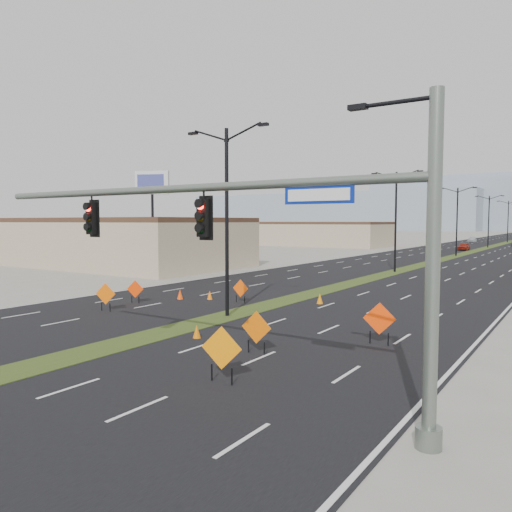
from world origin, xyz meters
The scene contains 26 objects.
ground centered at (0.00, 0.00, 0.00)m, with size 600.00×600.00×0.00m, color gray.
road_surface centered at (0.00, 100.00, 0.00)m, with size 25.00×400.00×0.02m, color black.
median_strip centered at (0.00, 100.00, 0.00)m, with size 2.00×400.00×0.04m, color #2D4117.
building_sw_near centered at (-35.00, 30.00, 2.50)m, with size 40.00×16.00×5.00m, color tan.
building_sw_far centered at (-32.00, 85.00, 2.25)m, with size 30.00×14.00×4.50m, color tan.
mesa_west centered at (-120.00, 280.00, 11.00)m, with size 180.00×50.00×22.00m, color #8C9AAD.
mesa_backdrop centered at (-30.00, 320.00, 16.00)m, with size 140.00×50.00×32.00m, color #8C9AAD.
signal_mast centered at (8.56, 2.00, 4.79)m, with size 16.30×0.60×8.00m.
streetlight_0 centered at (0.00, 12.00, 5.42)m, with size 5.15×0.24×10.02m.
streetlight_1 centered at (0.00, 40.00, 5.42)m, with size 5.15×0.24×10.02m.
streetlight_2 centered at (0.00, 68.00, 5.42)m, with size 5.15×0.24×10.02m.
streetlight_3 centered at (0.00, 96.00, 5.42)m, with size 5.15×0.24×10.02m.
streetlight_4 centered at (0.00, 124.00, 5.42)m, with size 5.15×0.24×10.02m.
car_left centered at (-2.00, 83.64, 0.65)m, with size 1.54×3.82×1.30m, color maroon.
car_far centered at (-7.16, 120.09, 0.64)m, with size 1.80×4.44×1.29m, color silver.
construction_sign_0 centered at (-6.66, 9.37, 0.95)m, with size 1.15×0.48×1.62m.
construction_sign_1 centered at (-7.38, 12.26, 0.84)m, with size 1.01×0.46×1.45m.
construction_sign_2 centered at (-2.00, 16.04, 0.86)m, with size 1.11×0.06×1.48m.
construction_sign_3 centered at (5.54, 6.50, 0.99)m, with size 1.26×0.18×1.68m.
construction_sign_4 centered at (6.55, 3.00, 1.08)m, with size 1.35×0.35×1.83m.
construction_sign_5 centered at (8.99, 10.51, 1.05)m, with size 1.30×0.40×1.78m.
cone_0 centered at (-4.40, 15.95, 0.30)m, with size 0.36×0.36×0.60m, color #FF6D05.
cone_1 centered at (1.93, 7.22, 0.30)m, with size 0.36×0.36×0.60m, color orange.
cone_2 centered at (2.34, 18.42, 0.33)m, with size 0.40×0.40×0.67m, color orange.
cone_3 centered at (-6.10, 14.97, 0.33)m, with size 0.39×0.39×0.66m, color #FF4605.
pole_sign_west centered at (-17.33, 23.68, 7.93)m, with size 3.03×1.62×9.70m.
Camera 1 is at (16.01, -9.26, 5.13)m, focal length 35.00 mm.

